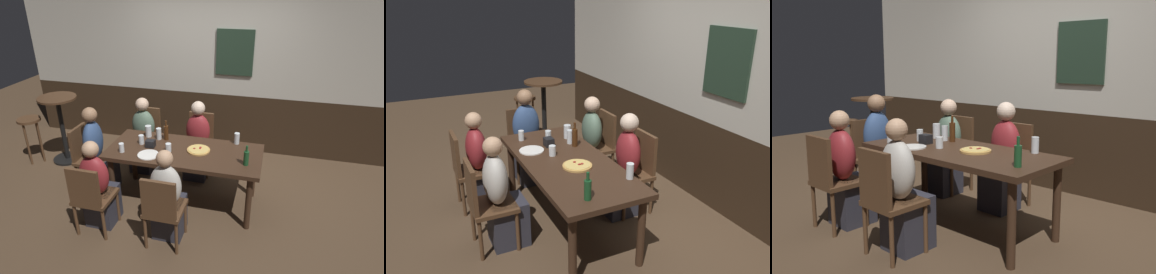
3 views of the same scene
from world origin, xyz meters
TOP-DOWN VIEW (x-y plane):
  - ground_plane at (0.00, 0.00)m, footprint 12.00×12.00m
  - wall_back at (0.00, 1.65)m, footprint 6.40×0.13m
  - dining_table at (0.00, 0.00)m, footprint 1.87×0.81m
  - chair_mid_far at (0.00, 0.82)m, footprint 0.40×0.40m
  - chair_head_west at (-1.35, 0.00)m, footprint 0.40×0.40m
  - chair_mid_near at (0.00, -0.82)m, footprint 0.40×0.40m
  - chair_left_near at (-0.82, -0.82)m, footprint 0.40×0.40m
  - chair_left_far at (-0.82, 0.82)m, footprint 0.40×0.40m
  - person_mid_far at (-0.00, 0.66)m, footprint 0.34×0.37m
  - person_head_west at (-1.19, 0.00)m, footprint 0.37×0.34m
  - person_mid_near at (0.00, -0.66)m, footprint 0.34×0.37m
  - person_left_near at (-0.82, -0.66)m, footprint 0.34×0.37m
  - person_left_far at (-0.82, 0.66)m, footprint 0.34×0.37m
  - pizza at (0.17, 0.03)m, footprint 0.28×0.28m
  - pint_glass_stout at (-0.40, 0.22)m, footprint 0.07×0.07m
  - beer_glass_half at (-0.17, -0.08)m, footprint 0.07×0.07m
  - beer_glass_tall at (0.59, 0.34)m, footprint 0.07×0.07m
  - highball_clear at (-0.56, 0.26)m, footprint 0.08×0.08m
  - pint_glass_amber at (-0.57, 0.04)m, footprint 0.07×0.07m
  - tumbler_water at (-0.71, -0.23)m, footprint 0.06×0.06m
  - beer_bottle_green at (0.76, -0.16)m, footprint 0.06×0.06m
  - beer_bottle_brown at (-0.31, 0.23)m, footprint 0.06×0.06m
  - plate_white_large at (-0.38, -0.23)m, footprint 0.26×0.26m
  - condiment_caddy at (-0.43, -0.01)m, footprint 0.11×0.09m
  - side_bar_table at (-2.11, 0.57)m, footprint 0.56×0.56m
  - bar_stool at (-2.56, 0.42)m, footprint 0.34×0.34m

SIDE VIEW (x-z plane):
  - ground_plane at x=0.00m, z-range 0.00..0.00m
  - person_left_near at x=-0.82m, z-range -0.09..1.00m
  - person_mid_near at x=0.00m, z-range -0.09..1.01m
  - person_left_far at x=-0.82m, z-range -0.09..1.01m
  - person_mid_far at x=0.00m, z-range -0.09..1.03m
  - person_head_west at x=-1.19m, z-range -0.09..1.08m
  - chair_mid_far at x=0.00m, z-range 0.06..0.94m
  - chair_head_west at x=-1.35m, z-range 0.06..0.94m
  - chair_mid_near at x=0.00m, z-range 0.06..0.94m
  - chair_left_near at x=-0.82m, z-range 0.06..0.94m
  - chair_left_far at x=-0.82m, z-range 0.06..0.94m
  - bar_stool at x=-2.56m, z-range 0.20..0.92m
  - side_bar_table at x=-2.11m, z-range 0.09..1.14m
  - dining_table at x=0.00m, z-range 0.29..1.03m
  - plate_white_large at x=-0.38m, z-range 0.74..0.75m
  - pizza at x=0.17m, z-range 0.74..0.77m
  - condiment_caddy at x=-0.43m, z-range 0.74..0.83m
  - beer_glass_half at x=-0.17m, z-range 0.73..0.84m
  - pint_glass_amber at x=-0.57m, z-range 0.73..0.85m
  - tumbler_water at x=-0.71m, z-range 0.74..0.85m
  - beer_glass_tall at x=0.59m, z-range 0.73..0.88m
  - highball_clear at x=-0.56m, z-range 0.73..0.88m
  - pint_glass_stout at x=-0.40m, z-range 0.73..0.88m
  - beer_bottle_green at x=0.76m, z-range 0.71..0.95m
  - beer_bottle_brown at x=-0.31m, z-range 0.71..0.97m
  - wall_back at x=0.00m, z-range 0.00..2.60m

